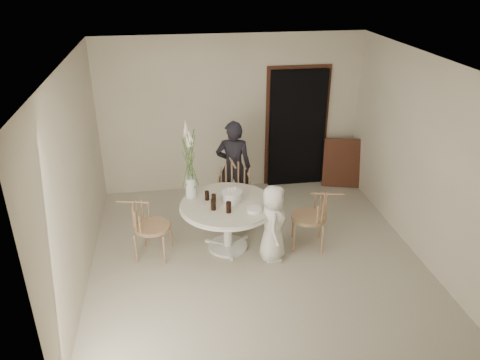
{
  "coord_description": "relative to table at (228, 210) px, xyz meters",
  "views": [
    {
      "loc": [
        -1.06,
        -5.39,
        3.81
      ],
      "look_at": [
        -0.17,
        0.3,
        1.04
      ],
      "focal_mm": 35.0,
      "sensor_mm": 36.0,
      "label": 1
    }
  ],
  "objects": [
    {
      "name": "chair_far",
      "position": [
        0.2,
        0.78,
        0.02
      ],
      "size": [
        0.57,
        0.62,
        0.98
      ],
      "rotation": [
        0.0,
        0.0,
        0.07
      ],
      "color": "tan",
      "rests_on": "ground"
    },
    {
      "name": "door_trim",
      "position": [
        1.5,
        1.98,
        0.49
      ],
      "size": [
        1.12,
        0.03,
        2.22
      ],
      "primitive_type": "cube",
      "color": "#562D1D",
      "rests_on": "ground"
    },
    {
      "name": "ground",
      "position": [
        0.35,
        -0.25,
        -0.62
      ],
      "size": [
        4.5,
        4.5,
        0.0
      ],
      "primitive_type": "plane",
      "color": "beige",
      "rests_on": "ground"
    },
    {
      "name": "boy",
      "position": [
        0.57,
        -0.35,
        -0.06
      ],
      "size": [
        0.45,
        0.6,
        1.11
      ],
      "primitive_type": "imported",
      "rotation": [
        0.0,
        0.0,
        1.37
      ],
      "color": "white",
      "rests_on": "ground"
    },
    {
      "name": "birthday_cake",
      "position": [
        0.07,
        0.07,
        0.18
      ],
      "size": [
        0.28,
        0.28,
        0.19
      ],
      "rotation": [
        0.0,
        0.0,
        -0.19
      ],
      "color": "white",
      "rests_on": "table"
    },
    {
      "name": "cola_tumbler_b",
      "position": [
        -0.02,
        -0.26,
        0.19
      ],
      "size": [
        0.08,
        0.08,
        0.15
      ],
      "primitive_type": "cylinder",
      "rotation": [
        0.0,
        0.0,
        0.13
      ],
      "color": "black",
      "rests_on": "table"
    },
    {
      "name": "chair_left",
      "position": [
        -1.16,
        0.0,
        -0.06
      ],
      "size": [
        0.58,
        0.55,
        0.85
      ],
      "rotation": [
        0.0,
        0.0,
        1.33
      ],
      "color": "tan",
      "rests_on": "ground"
    },
    {
      "name": "picture_frame",
      "position": [
        2.3,
        1.7,
        -0.18
      ],
      "size": [
        0.69,
        0.37,
        0.88
      ],
      "primitive_type": "cube",
      "rotation": [
        -0.17,
        0.0,
        -0.27
      ],
      "color": "#562D1D",
      "rests_on": "ground"
    },
    {
      "name": "chair_right",
      "position": [
        1.26,
        -0.13,
        -0.06
      ],
      "size": [
        0.57,
        0.55,
        0.86
      ],
      "rotation": [
        0.0,
        0.0,
        -1.8
      ],
      "color": "tan",
      "rests_on": "ground"
    },
    {
      "name": "cola_tumbler_a",
      "position": [
        -0.21,
        -0.16,
        0.19
      ],
      "size": [
        0.09,
        0.09,
        0.15
      ],
      "primitive_type": "cylinder",
      "rotation": [
        0.0,
        0.0,
        0.41
      ],
      "color": "black",
      "rests_on": "table"
    },
    {
      "name": "cola_tumbler_d",
      "position": [
        -0.27,
        0.13,
        0.18
      ],
      "size": [
        0.08,
        0.08,
        0.13
      ],
      "primitive_type": "cylinder",
      "rotation": [
        0.0,
        0.0,
        0.38
      ],
      "color": "black",
      "rests_on": "table"
    },
    {
      "name": "room_shell",
      "position": [
        0.35,
        -0.25,
        1.0
      ],
      "size": [
        4.5,
        4.5,
        4.5
      ],
      "color": "silver",
      "rests_on": "ground"
    },
    {
      "name": "girl",
      "position": [
        0.24,
        1.1,
        0.16
      ],
      "size": [
        0.63,
        0.48,
        1.54
      ],
      "primitive_type": "imported",
      "rotation": [
        0.0,
        0.0,
        2.93
      ],
      "color": "black",
      "rests_on": "ground"
    },
    {
      "name": "table",
      "position": [
        0.0,
        0.0,
        0.0
      ],
      "size": [
        1.33,
        1.33,
        0.73
      ],
      "color": "white",
      "rests_on": "ground"
    },
    {
      "name": "plate_stack",
      "position": [
        0.33,
        -0.3,
        0.14
      ],
      "size": [
        0.23,
        0.23,
        0.05
      ],
      "primitive_type": "cylinder",
      "rotation": [
        0.0,
        0.0,
        0.17
      ],
      "color": "white",
      "rests_on": "table"
    },
    {
      "name": "flower_vase",
      "position": [
        -0.48,
        0.27,
        0.62
      ],
      "size": [
        0.15,
        0.15,
        1.14
      ],
      "rotation": [
        0.0,
        0.0,
        -0.3
      ],
      "color": "white",
      "rests_on": "table"
    },
    {
      "name": "doorway",
      "position": [
        1.5,
        1.94,
        0.43
      ],
      "size": [
        1.0,
        0.1,
        2.1
      ],
      "primitive_type": "cube",
      "color": "black",
      "rests_on": "ground"
    },
    {
      "name": "cola_tumbler_c",
      "position": [
        -0.19,
        0.02,
        0.18
      ],
      "size": [
        0.07,
        0.07,
        0.14
      ],
      "primitive_type": "cylinder",
      "rotation": [
        0.0,
        0.0,
        -0.13
      ],
      "color": "black",
      "rests_on": "table"
    }
  ]
}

